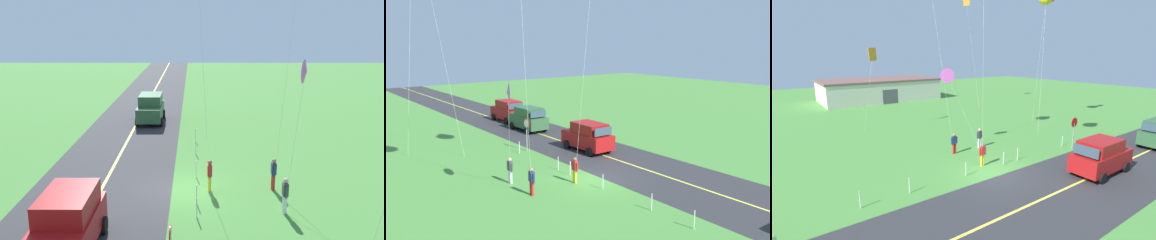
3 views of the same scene
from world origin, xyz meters
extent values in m
cube|color=#478438|center=(0.00, 0.00, -0.05)|extent=(120.00, 120.00, 0.10)
cube|color=#2D2D30|center=(0.00, -4.00, 0.00)|extent=(120.00, 7.00, 0.00)
cube|color=#E5E04C|center=(0.00, -4.00, 0.01)|extent=(120.00, 0.16, 0.00)
cube|color=maroon|center=(5.67, -3.92, 0.89)|extent=(4.40, 1.90, 1.10)
cube|color=maroon|center=(5.42, -3.92, 1.84)|extent=(2.73, 1.75, 0.80)
cube|color=#334756|center=(6.50, -3.92, 1.84)|extent=(0.10, 1.62, 0.64)
cube|color=#334756|center=(3.80, -3.92, 1.84)|extent=(0.10, 1.62, 0.60)
cylinder|color=black|center=(4.24, -2.97, 0.34)|extent=(0.68, 0.22, 0.68)
cylinder|color=black|center=(4.24, -4.87, 0.34)|extent=(0.68, 0.22, 0.68)
cube|color=#2D5633|center=(-13.74, -2.92, 0.89)|extent=(4.40, 1.90, 1.10)
cube|color=#2D5633|center=(-13.99, -2.92, 1.84)|extent=(2.73, 1.75, 0.80)
cube|color=#334756|center=(-12.91, -2.92, 1.84)|extent=(0.10, 1.62, 0.64)
cube|color=#334756|center=(-15.61, -2.92, 1.84)|extent=(0.10, 1.62, 0.60)
cylinder|color=black|center=(-12.31, -1.97, 0.34)|extent=(0.68, 0.22, 0.68)
cylinder|color=black|center=(-12.31, -3.87, 0.34)|extent=(0.68, 0.22, 0.68)
cylinder|color=black|center=(-15.17, -1.97, 0.34)|extent=(0.68, 0.22, 0.68)
cylinder|color=black|center=(-15.17, -3.87, 0.34)|extent=(0.68, 0.22, 0.68)
cylinder|color=red|center=(8.43, -0.10, 2.18)|extent=(0.76, 0.04, 0.76)
cylinder|color=white|center=(8.43, -0.07, 2.18)|extent=(0.62, 0.01, 0.62)
cylinder|color=silver|center=(2.40, 4.50, 0.41)|extent=(0.16, 0.16, 0.82)
cylinder|color=silver|center=(2.58, 4.50, 0.41)|extent=(0.16, 0.16, 0.82)
cube|color=#3F3F47|center=(2.49, 4.50, 1.10)|extent=(0.36, 0.22, 0.56)
cylinder|color=#3F3F47|center=(2.25, 4.50, 1.05)|extent=(0.10, 0.10, 0.52)
cylinder|color=#3F3F47|center=(2.73, 4.50, 1.05)|extent=(0.10, 0.10, 0.52)
sphere|color=#D8AD84|center=(2.49, 4.50, 1.49)|extent=(0.22, 0.22, 0.22)
cylinder|color=red|center=(-0.10, 4.48, 0.41)|extent=(0.16, 0.16, 0.82)
cylinder|color=red|center=(0.08, 4.48, 0.41)|extent=(0.16, 0.16, 0.82)
cube|color=navy|center=(-0.01, 4.48, 1.10)|extent=(0.36, 0.22, 0.56)
cylinder|color=navy|center=(-0.25, 4.48, 1.05)|extent=(0.10, 0.10, 0.52)
cylinder|color=navy|center=(0.23, 4.48, 1.05)|extent=(0.10, 0.10, 0.52)
sphere|color=#9E704C|center=(-0.01, 4.48, 1.49)|extent=(0.22, 0.22, 0.22)
cylinder|color=yellow|center=(0.11, 1.35, 0.41)|extent=(0.16, 0.16, 0.82)
cylinder|color=yellow|center=(0.29, 1.35, 0.41)|extent=(0.16, 0.16, 0.82)
cube|color=red|center=(0.20, 1.35, 1.10)|extent=(0.36, 0.22, 0.56)
cylinder|color=red|center=(-0.04, 1.35, 1.05)|extent=(0.10, 0.10, 0.52)
cylinder|color=red|center=(0.44, 1.35, 1.05)|extent=(0.10, 0.10, 0.52)
sphere|color=brown|center=(0.20, 1.35, 1.49)|extent=(0.22, 0.22, 0.22)
cylinder|color=silver|center=(1.33, 5.08, 2.93)|extent=(2.33, 1.17, 5.87)
cone|color=#D859BF|center=(0.18, 5.66, 5.86)|extent=(1.06, 0.65, 1.10)
cylinder|color=silver|center=(-0.70, 5.13, 7.28)|extent=(1.39, 1.33, 14.57)
cylinder|color=silver|center=(-0.22, 0.91, 7.62)|extent=(0.87, 0.88, 15.23)
cylinder|color=silver|center=(-8.12, 0.70, 0.45)|extent=(0.05, 0.05, 0.90)
cylinder|color=silver|center=(-5.48, 0.70, 0.45)|extent=(0.05, 0.05, 0.90)
cylinder|color=silver|center=(-1.66, 0.70, 0.45)|extent=(0.05, 0.05, 0.90)
cylinder|color=silver|center=(1.56, 0.70, 0.45)|extent=(0.05, 0.05, 0.90)
cylinder|color=silver|center=(2.94, 0.70, 0.45)|extent=(0.05, 0.05, 0.90)
camera|label=1|loc=(18.92, 0.55, 8.21)|focal=38.53mm
camera|label=2|loc=(-19.19, 15.67, 8.56)|focal=39.04mm
camera|label=3|loc=(-11.17, -12.34, 7.41)|focal=25.93mm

